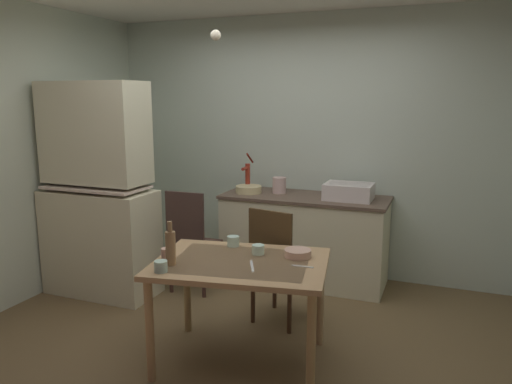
{
  "coord_description": "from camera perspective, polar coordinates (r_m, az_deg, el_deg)",
  "views": [
    {
      "loc": [
        1.41,
        -3.11,
        1.81
      ],
      "look_at": [
        0.09,
        0.23,
        1.11
      ],
      "focal_mm": 34.39,
      "sensor_mm": 36.0,
      "label": 1
    }
  ],
  "objects": [
    {
      "name": "wall_back",
      "position": [
        5.11,
        5.42,
        5.36
      ],
      "size": [
        4.22,
        0.1,
        2.62
      ],
      "primitive_type": "cube",
      "color": "silver",
      "rests_on": "ground"
    },
    {
      "name": "ground_plane",
      "position": [
        3.86,
        -2.67,
        -16.95
      ],
      "size": [
        5.12,
        5.12,
        0.0
      ],
      "primitive_type": "plane",
      "color": "brown"
    },
    {
      "name": "mug_dark",
      "position": [
        3.45,
        0.25,
        -6.71
      ],
      "size": [
        0.09,
        0.09,
        0.07
      ],
      "primitive_type": "cylinder",
      "color": "#ADD1C1",
      "rests_on": "dining_table"
    },
    {
      "name": "mixing_bowl_counter",
      "position": [
        4.92,
        -0.86,
        0.31
      ],
      "size": [
        0.26,
        0.26,
        0.07
      ],
      "primitive_type": "cylinder",
      "color": "beige",
      "rests_on": "counter_cabinet"
    },
    {
      "name": "serving_bowl_wide",
      "position": [
        3.41,
        4.86,
        -7.11
      ],
      "size": [
        0.19,
        0.19,
        0.05
      ],
      "primitive_type": "cylinder",
      "color": "tan",
      "rests_on": "dining_table"
    },
    {
      "name": "hand_pump",
      "position": [
        5.0,
        -1.0,
        2.05
      ],
      "size": [
        0.05,
        0.27,
        0.39
      ],
      "color": "maroon",
      "rests_on": "counter_cabinet"
    },
    {
      "name": "teacup_cream",
      "position": [
        3.17,
        -11.01,
        -8.49
      ],
      "size": [
        0.08,
        0.08,
        0.07
      ],
      "primitive_type": "cylinder",
      "color": "#ADD1C1",
      "rests_on": "dining_table"
    },
    {
      "name": "hutch_cabinet",
      "position": [
        4.69,
        -17.84,
        -0.6
      ],
      "size": [
        1.03,
        0.48,
        1.94
      ],
      "color": "beige",
      "rests_on": "ground"
    },
    {
      "name": "mug_tall",
      "position": [
        3.38,
        -10.37,
        -7.13
      ],
      "size": [
        0.07,
        0.07,
        0.08
      ],
      "primitive_type": "cylinder",
      "color": "tan",
      "rests_on": "dining_table"
    },
    {
      "name": "table_knife",
      "position": [
        3.22,
        -0.46,
        -8.62
      ],
      "size": [
        0.11,
        0.2,
        0.0
      ],
      "primitive_type": "cube",
      "rotation": [
        0.0,
        0.0,
        5.15
      ],
      "color": "silver",
      "rests_on": "dining_table"
    },
    {
      "name": "chair_by_counter",
      "position": [
        4.62,
        -7.56,
        -5.5
      ],
      "size": [
        0.41,
        0.41,
        0.97
      ],
      "color": "#452C25",
      "rests_on": "ground"
    },
    {
      "name": "dining_table",
      "position": [
        3.35,
        -1.8,
        -9.48
      ],
      "size": [
        1.27,
        1.01,
        0.73
      ],
      "color": "tan",
      "rests_on": "ground"
    },
    {
      "name": "teaspoon_near_bowl",
      "position": [
        3.22,
        5.43,
        -8.61
      ],
      "size": [
        0.14,
        0.03,
        0.0
      ],
      "primitive_type": "cube",
      "rotation": [
        0.0,
        0.0,
        3.19
      ],
      "color": "beige",
      "rests_on": "dining_table"
    },
    {
      "name": "pendant_bulb",
      "position": [
        3.91,
        -4.71,
        17.72
      ],
      "size": [
        0.08,
        0.08,
        0.08
      ],
      "primitive_type": "sphere",
      "color": "#F9EFCC"
    },
    {
      "name": "chair_far_side",
      "position": [
        3.94,
        2.48,
        -8.44
      ],
      "size": [
        0.47,
        0.47,
        0.96
      ],
      "color": "#4A301F",
      "rests_on": "ground"
    },
    {
      "name": "teacup_mint",
      "position": [
        3.63,
        -2.67,
        -5.74
      ],
      "size": [
        0.09,
        0.09,
        0.08
      ],
      "primitive_type": "cylinder",
      "color": "#ADD1C1",
      "rests_on": "dining_table"
    },
    {
      "name": "wall_left",
      "position": [
        4.72,
        -26.94,
        3.76
      ],
      "size": [
        0.1,
        3.56,
        2.62
      ],
      "primitive_type": "cube",
      "color": "silver",
      "rests_on": "ground"
    },
    {
      "name": "sink_basin",
      "position": [
        4.68,
        10.74,
        0.09
      ],
      "size": [
        0.44,
        0.34,
        0.15
      ],
      "color": "silver",
      "rests_on": "counter_cabinet"
    },
    {
      "name": "glass_bottle",
      "position": [
        3.26,
        -9.91,
        -6.32
      ],
      "size": [
        0.07,
        0.07,
        0.29
      ],
      "color": "olive",
      "rests_on": "dining_table"
    },
    {
      "name": "counter_cabinet",
      "position": [
        4.89,
        5.61,
        -5.41
      ],
      "size": [
        1.61,
        0.64,
        0.86
      ],
      "color": "beige",
      "rests_on": "ground"
    },
    {
      "name": "stoneware_crock",
      "position": [
        4.9,
        2.73,
        0.79
      ],
      "size": [
        0.14,
        0.14,
        0.16
      ],
      "primitive_type": "cylinder",
      "color": "beige",
      "rests_on": "counter_cabinet"
    }
  ]
}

